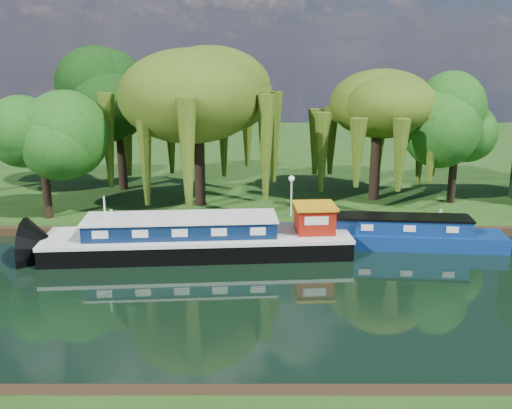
{
  "coord_description": "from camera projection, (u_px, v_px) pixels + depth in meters",
  "views": [
    {
      "loc": [
        -1.64,
        -23.19,
        10.13
      ],
      "look_at": [
        -1.65,
        4.48,
        2.8
      ],
      "focal_mm": 40.0,
      "sensor_mm": 36.0,
      "label": 1
    }
  ],
  "objects": [
    {
      "name": "ground",
      "position": [
        294.0,
        292.0,
        25.01
      ],
      "size": [
        120.0,
        120.0,
        0.0
      ],
      "primitive_type": "plane",
      "color": "black"
    },
    {
      "name": "far_bank",
      "position": [
        272.0,
        155.0,
        57.82
      ],
      "size": [
        120.0,
        52.0,
        0.45
      ],
      "primitive_type": "cube",
      "color": "#1C3D10",
      "rests_on": "ground"
    },
    {
      "name": "dutch_barge",
      "position": [
        201.0,
        239.0,
        29.63
      ],
      "size": [
        15.94,
        4.7,
        3.32
      ],
      "rotation": [
        0.0,
        0.0,
        0.07
      ],
      "color": "black",
      "rests_on": "ground"
    },
    {
      "name": "narrowboat",
      "position": [
        386.0,
        234.0,
        30.9
      ],
      "size": [
        12.71,
        3.19,
        1.83
      ],
      "rotation": [
        0.0,
        0.0,
        -0.09
      ],
      "color": "navy",
      "rests_on": "ground"
    },
    {
      "name": "willow_left",
      "position": [
        198.0,
        97.0,
        36.07
      ],
      "size": [
        8.1,
        8.1,
        9.71
      ],
      "color": "black",
      "rests_on": "far_bank"
    },
    {
      "name": "willow_right",
      "position": [
        378.0,
        115.0,
        37.85
      ],
      "size": [
        6.45,
        6.45,
        7.85
      ],
      "color": "black",
      "rests_on": "far_bank"
    },
    {
      "name": "tree_far_left",
      "position": [
        41.0,
        135.0,
        33.57
      ],
      "size": [
        4.56,
        4.56,
        7.35
      ],
      "color": "black",
      "rests_on": "far_bank"
    },
    {
      "name": "tree_far_mid",
      "position": [
        118.0,
        101.0,
        40.51
      ],
      "size": [
        5.71,
        5.71,
        9.34
      ],
      "color": "black",
      "rests_on": "far_bank"
    },
    {
      "name": "tree_far_right",
      "position": [
        457.0,
        126.0,
        37.15
      ],
      "size": [
        4.53,
        4.53,
        7.4
      ],
      "color": "black",
      "rests_on": "far_bank"
    },
    {
      "name": "lamppost",
      "position": [
        291.0,
        185.0,
        34.54
      ],
      "size": [
        0.36,
        0.36,
        2.56
      ],
      "color": "silver",
      "rests_on": "far_bank"
    },
    {
      "name": "mooring_posts",
      "position": [
        276.0,
        218.0,
        32.89
      ],
      "size": [
        19.16,
        0.16,
        1.0
      ],
      "color": "silver",
      "rests_on": "far_bank"
    }
  ]
}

